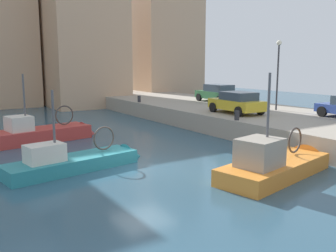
% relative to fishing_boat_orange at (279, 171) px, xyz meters
% --- Properties ---
extents(water_surface, '(80.00, 80.00, 0.00)m').
position_rel_fishing_boat_orange_xyz_m(water_surface, '(-4.05, 4.08, -0.16)').
color(water_surface, '#2D5166').
rests_on(water_surface, ground).
extents(quay_wall, '(9.00, 56.00, 1.20)m').
position_rel_fishing_boat_orange_xyz_m(quay_wall, '(7.45, 4.08, 0.44)').
color(quay_wall, '#9E9384').
rests_on(quay_wall, ground).
extents(fishing_boat_orange, '(6.63, 3.17, 5.02)m').
position_rel_fishing_boat_orange_xyz_m(fishing_boat_orange, '(0.00, 0.00, 0.00)').
color(fishing_boat_orange, orange).
rests_on(fishing_boat_orange, ground).
extents(fishing_boat_red, '(6.76, 2.84, 4.74)m').
position_rel_fishing_boat_orange_xyz_m(fishing_boat_red, '(-6.22, 11.97, -0.05)').
color(fishing_boat_red, '#BC3833').
rests_on(fishing_boat_red, ground).
extents(fishing_boat_teal, '(6.62, 2.58, 4.15)m').
position_rel_fishing_boat_orange_xyz_m(fishing_boat_teal, '(-6.48, 5.23, -0.06)').
color(fishing_boat_teal, teal).
rests_on(fishing_boat_teal, ground).
extents(parked_car_yellow, '(2.19, 3.95, 1.42)m').
position_rel_fishing_boat_orange_xyz_m(parked_car_yellow, '(5.33, 8.27, 1.76)').
color(parked_car_yellow, gold).
rests_on(parked_car_yellow, quay_wall).
extents(parked_car_green, '(2.15, 4.42, 1.49)m').
position_rel_fishing_boat_orange_xyz_m(parked_car_green, '(9.04, 14.66, 1.79)').
color(parked_car_green, '#387547').
rests_on(parked_car_green, quay_wall).
extents(mooring_bollard_south, '(0.28, 0.28, 0.55)m').
position_rel_fishing_boat_orange_xyz_m(mooring_bollard_south, '(3.30, 6.08, 1.31)').
color(mooring_bollard_south, '#2D2D33').
rests_on(mooring_bollard_south, quay_wall).
extents(mooring_bollard_mid, '(0.28, 0.28, 0.55)m').
position_rel_fishing_boat_orange_xyz_m(mooring_bollard_mid, '(3.30, 18.08, 1.31)').
color(mooring_bollard_mid, '#2D2D33').
rests_on(mooring_bollard_mid, quay_wall).
extents(quay_streetlamp, '(0.36, 0.36, 4.83)m').
position_rel_fishing_boat_orange_xyz_m(quay_streetlamp, '(8.95, 8.15, 4.29)').
color(quay_streetlamp, '#38383D').
rests_on(quay_streetlamp, quay_wall).
extents(waterfront_building_west, '(7.78, 8.75, 14.08)m').
position_rel_fishing_boat_orange_xyz_m(waterfront_building_west, '(2.25, 28.64, 6.89)').
color(waterfront_building_west, tan).
rests_on(waterfront_building_west, ground).
extents(waterfront_building_central, '(7.82, 6.33, 16.17)m').
position_rel_fishing_boat_orange_xyz_m(waterfront_building_central, '(13.16, 29.55, 7.94)').
color(waterfront_building_central, tan).
rests_on(waterfront_building_central, ground).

